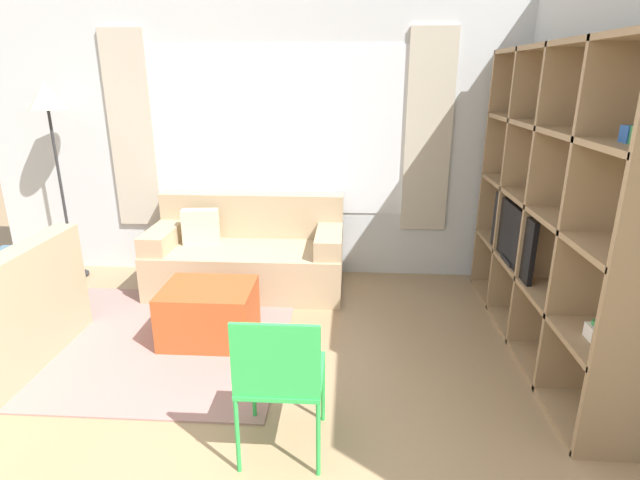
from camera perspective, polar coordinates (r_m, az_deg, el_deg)
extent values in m
cube|color=silver|center=(5.03, -4.78, 11.09)|extent=(5.86, 0.07, 2.70)
cube|color=white|center=(4.98, -4.87, 12.17)|extent=(2.56, 0.01, 1.60)
cube|color=beige|center=(5.37, -20.74, 11.53)|extent=(0.44, 0.03, 1.90)
cube|color=beige|center=(4.96, 12.29, 11.81)|extent=(0.44, 0.03, 1.90)
cube|color=silver|center=(3.68, 30.19, 6.01)|extent=(0.07, 4.53, 2.70)
cube|color=gray|center=(4.21, -19.16, -10.75)|extent=(2.17, 1.86, 0.01)
cube|color=silver|center=(3.95, 27.42, 3.27)|extent=(0.02, 2.43, 2.19)
cube|color=#997A56|center=(3.34, 28.53, 0.64)|extent=(0.38, 0.04, 2.19)
cube|color=#997A56|center=(3.88, 24.96, 3.38)|extent=(0.38, 0.04, 2.19)
cube|color=#997A56|center=(4.43, 22.25, 5.43)|extent=(0.38, 0.04, 2.19)
cube|color=#997A56|center=(5.00, 20.14, 7.02)|extent=(0.38, 0.04, 2.19)
cube|color=#997A56|center=(4.26, 22.99, -10.72)|extent=(0.38, 2.43, 0.04)
cube|color=#997A56|center=(4.04, 23.92, -4.12)|extent=(0.38, 2.43, 0.04)
cube|color=#997A56|center=(3.88, 24.96, 3.38)|extent=(0.38, 2.43, 0.04)
cube|color=#997A56|center=(3.79, 26.08, 11.37)|extent=(0.38, 2.43, 0.04)
cube|color=#997A56|center=(3.78, 27.26, 19.30)|extent=(0.38, 2.43, 0.04)
cube|color=black|center=(4.17, 21.09, 0.60)|extent=(0.04, 0.97, 0.46)
cube|color=black|center=(4.25, 21.01, -2.20)|extent=(0.10, 0.24, 0.03)
cube|color=white|center=(4.49, 21.59, -8.17)|extent=(0.07, 0.07, 0.08)
cylinder|color=#2856A8|center=(4.26, 22.56, -1.45)|extent=(0.08, 0.08, 0.15)
cube|color=#2856A8|center=(2.99, 32.06, 10.21)|extent=(0.08, 0.08, 0.08)
cylinder|color=#388947|center=(3.25, 29.03, -8.95)|extent=(0.06, 0.06, 0.11)
cube|color=#388947|center=(2.94, 32.51, 10.06)|extent=(0.07, 0.07, 0.09)
cylinder|color=orange|center=(3.95, 24.36, -11.81)|extent=(0.06, 0.06, 0.14)
cube|color=white|center=(3.24, 29.10, -9.24)|extent=(0.11, 0.11, 0.08)
cube|color=tan|center=(4.86, -8.28, -3.15)|extent=(1.81, 0.85, 0.43)
cube|color=tan|center=(5.03, -7.75, 2.85)|extent=(1.81, 0.18, 0.43)
cube|color=tan|center=(4.98, -17.35, 0.45)|extent=(0.24, 0.79, 0.18)
cube|color=tan|center=(4.66, 1.07, 0.10)|extent=(0.24, 0.79, 0.18)
cube|color=beige|center=(4.89, -13.48, 1.47)|extent=(0.35, 0.16, 0.34)
cube|color=tan|center=(4.59, -30.73, -2.87)|extent=(0.79, 0.24, 0.18)
cube|color=slate|center=(4.30, -32.52, -3.36)|extent=(0.15, 0.35, 0.34)
cube|color=#B74C23|center=(4.01, -12.53, -8.17)|extent=(0.69, 0.56, 0.44)
cylinder|color=black|center=(5.77, -26.14, -3.58)|extent=(0.26, 0.26, 0.02)
cylinder|color=#2D2D30|center=(5.54, -27.35, 4.50)|extent=(0.03, 0.03, 1.65)
cone|color=beige|center=(5.42, -28.86, 14.32)|extent=(0.33, 0.33, 0.26)
cylinder|color=green|center=(3.07, 0.36, -16.61)|extent=(0.02, 0.02, 0.44)
cylinder|color=green|center=(3.12, -7.61, -16.20)|extent=(0.02, 0.02, 0.44)
cylinder|color=green|center=(2.73, -0.20, -21.86)|extent=(0.02, 0.02, 0.44)
cylinder|color=green|center=(2.78, -9.41, -21.25)|extent=(0.02, 0.02, 0.44)
cube|color=green|center=(2.78, -4.33, -15.07)|extent=(0.44, 0.46, 0.02)
cube|color=green|center=(2.49, -5.12, -13.65)|extent=(0.44, 0.02, 0.40)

